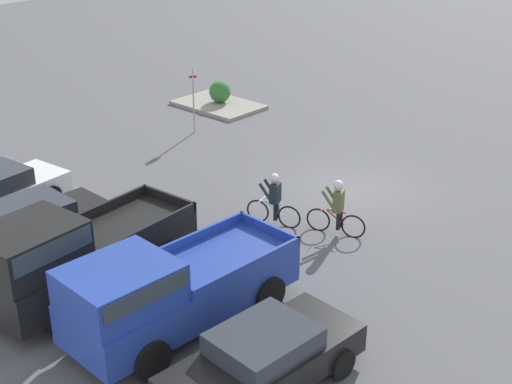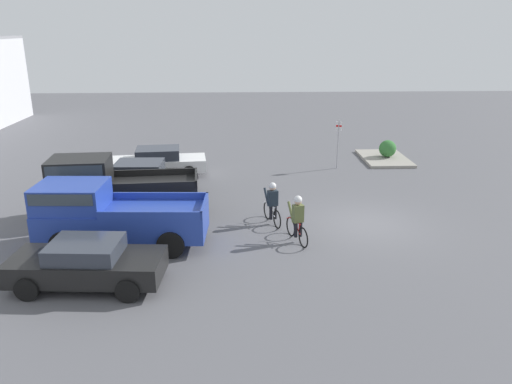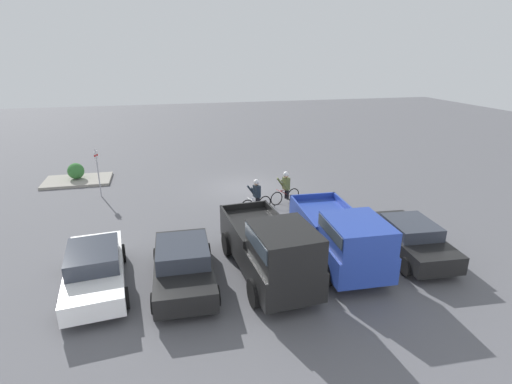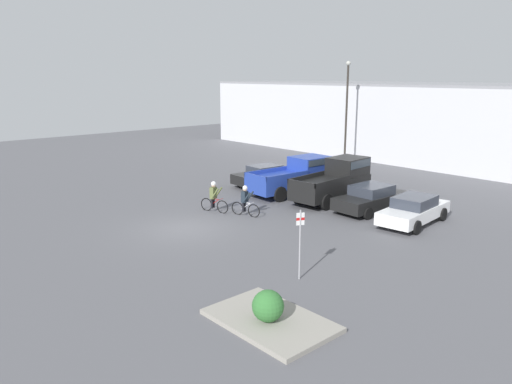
% 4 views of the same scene
% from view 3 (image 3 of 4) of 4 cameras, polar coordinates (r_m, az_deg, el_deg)
% --- Properties ---
extents(ground_plane, '(80.00, 80.00, 0.00)m').
position_cam_3_polar(ground_plane, '(22.68, -1.56, 0.63)').
color(ground_plane, '#56565B').
extents(sedan_0, '(2.17, 4.42, 1.37)m').
position_cam_3_polar(sedan_0, '(16.13, 21.10, -6.12)').
color(sedan_0, black).
rests_on(sedan_0, ground_plane).
extents(pickup_truck_0, '(2.41, 5.65, 2.18)m').
position_cam_3_polar(pickup_truck_0, '(14.56, 12.11, -6.05)').
color(pickup_truck_0, '#233D9E').
rests_on(pickup_truck_0, ground_plane).
extents(pickup_truck_1, '(2.45, 5.65, 2.39)m').
position_cam_3_polar(pickup_truck_1, '(13.18, 2.19, -8.01)').
color(pickup_truck_1, black).
rests_on(pickup_truck_1, ground_plane).
extents(sedan_1, '(2.12, 4.56, 1.43)m').
position_cam_3_polar(sedan_1, '(13.52, -10.35, -10.05)').
color(sedan_1, black).
rests_on(sedan_1, ground_plane).
extents(sedan_2, '(2.27, 4.81, 1.40)m').
position_cam_3_polar(sedan_2, '(14.10, -22.05, -10.02)').
color(sedan_2, white).
rests_on(sedan_2, ground_plane).
extents(cyclist_0, '(1.64, 0.62, 1.64)m').
position_cam_3_polar(cyclist_0, '(19.06, 0.03, -0.42)').
color(cyclist_0, black).
rests_on(cyclist_0, ground_plane).
extents(cyclist_1, '(1.69, 0.63, 1.69)m').
position_cam_3_polar(cyclist_1, '(20.16, 4.25, 0.75)').
color(cyclist_1, black).
rests_on(cyclist_1, ground_plane).
extents(fire_lane_sign, '(0.16, 0.28, 2.58)m').
position_cam_3_polar(fire_lane_sign, '(22.40, -21.68, 3.14)').
color(fire_lane_sign, '#9E9EA3').
rests_on(fire_lane_sign, ground_plane).
extents(curb_island, '(3.75, 2.44, 0.15)m').
position_cam_3_polar(curb_island, '(25.93, -24.10, 1.50)').
color(curb_island, gray).
rests_on(curb_island, ground_plane).
extents(shrub, '(0.95, 0.95, 0.95)m').
position_cam_3_polar(shrub, '(25.95, -24.34, 2.75)').
color(shrub, '#337033').
rests_on(shrub, curb_island).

